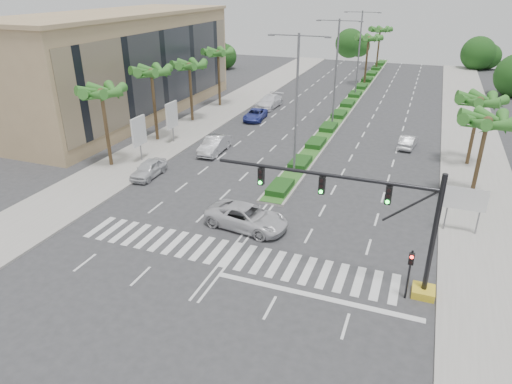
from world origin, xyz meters
TOP-DOWN VIEW (x-y plane):
  - ground at (0.00, 0.00)m, footprint 160.00×160.00m
  - footpath_right at (15.20, 20.00)m, footprint 6.00×120.00m
  - footpath_left at (-15.20, 20.00)m, footprint 6.00×120.00m
  - median at (0.00, 45.00)m, footprint 2.20×75.00m
  - median_grass at (0.00, 45.00)m, footprint 1.80×75.00m
  - building at (-26.00, 26.00)m, footprint 12.00×36.00m
  - signal_gantry at (9.27, -0.00)m, footprint 12.60×1.20m
  - pedestrian_signal at (10.60, -0.68)m, footprint 0.28×0.36m
  - direction_sign at (13.50, 7.99)m, footprint 2.70×0.11m
  - billboard_near at (-14.50, 12.00)m, footprint 0.18×2.10m
  - billboard_far at (-14.50, 18.00)m, footprint 0.18×2.10m
  - palm_left_near at (-16.50, 10.00)m, footprint 4.57×4.68m
  - palm_left_mid at (-16.50, 18.00)m, footprint 4.57×4.68m
  - palm_left_far at (-16.50, 26.00)m, footprint 4.57×4.68m
  - palm_left_end at (-16.50, 34.00)m, footprint 4.57×4.68m
  - palm_right_near at (14.50, 14.00)m, footprint 4.57×4.68m
  - palm_right_far at (14.50, 22.00)m, footprint 4.57×4.68m
  - palm_median_a at (0.00, 55.00)m, footprint 4.57×4.68m
  - palm_median_b at (0.00, 70.00)m, footprint 4.57×4.68m
  - streetlight_near at (0.00, 14.00)m, footprint 5.10×0.25m
  - streetlight_mid at (0.00, 30.00)m, footprint 5.10×0.25m
  - streetlight_far at (0.00, 46.00)m, footprint 5.10×0.25m
  - car_parked_a at (-11.80, 9.06)m, footprint 1.84×4.31m
  - car_parked_b at (-9.08, 16.70)m, footprint 1.90×5.06m
  - car_parked_c at (-9.49, 29.29)m, footprint 2.62×4.94m
  - car_parked_d at (-9.86, 35.65)m, footprint 2.62×5.81m
  - car_crossing at (-0.35, 3.62)m, footprint 6.18×3.50m
  - car_right at (8.96, 25.18)m, footprint 1.86×4.10m

SIDE VIEW (x-z plane):
  - ground at x=0.00m, z-range 0.00..0.00m
  - footpath_right at x=15.20m, z-range 0.00..0.15m
  - footpath_left at x=-15.20m, z-range 0.00..0.15m
  - median at x=0.00m, z-range 0.00..0.20m
  - median_grass at x=0.00m, z-range 0.20..0.24m
  - car_right at x=8.96m, z-range 0.00..1.31m
  - car_parked_c at x=-9.49m, z-range 0.00..1.32m
  - car_parked_a at x=-11.80m, z-range 0.00..1.45m
  - car_crossing at x=-0.35m, z-range 0.00..1.63m
  - car_parked_b at x=-9.08m, z-range 0.00..1.65m
  - car_parked_d at x=-9.86m, z-range 0.00..1.65m
  - pedestrian_signal at x=10.60m, z-range 0.54..3.54m
  - direction_sign at x=13.50m, z-range 0.75..4.15m
  - billboard_near at x=-14.50m, z-range 0.79..5.14m
  - billboard_far at x=-14.50m, z-range 0.79..5.14m
  - signal_gantry at x=9.27m, z-range -0.14..7.06m
  - palm_right_far at x=14.50m, z-range 2.54..9.29m
  - building at x=-26.00m, z-range 0.00..12.00m
  - palm_right_near at x=14.50m, z-range 2.68..9.73m
  - palm_left_far at x=-16.50m, z-range 2.82..10.17m
  - palm_left_near at x=-16.50m, z-range 2.91..10.46m
  - streetlight_near at x=0.00m, z-range 0.81..12.81m
  - streetlight_mid at x=0.00m, z-range 0.81..12.81m
  - streetlight_far at x=0.00m, z-range 0.81..12.81m
  - palm_left_end at x=-16.50m, z-range 3.01..10.76m
  - palm_left_mid at x=-16.50m, z-range 3.10..11.05m
  - palm_median_a at x=0.00m, z-range 3.15..11.20m
  - palm_median_b at x=0.00m, z-range 3.15..11.20m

